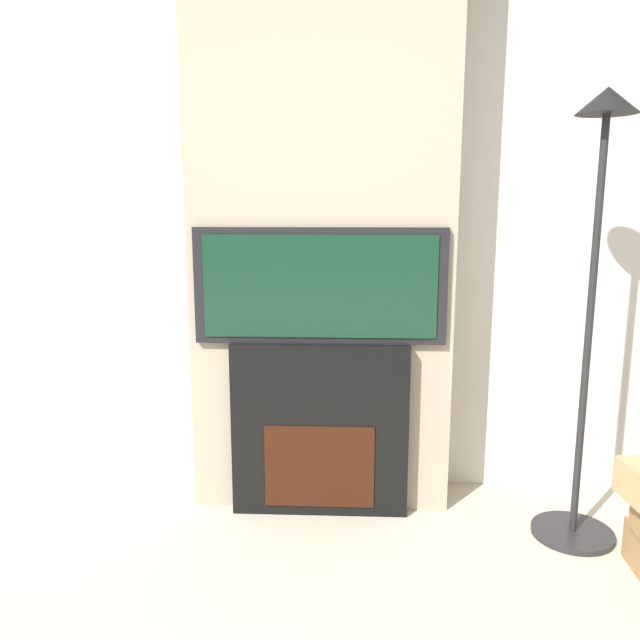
% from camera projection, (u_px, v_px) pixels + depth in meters
% --- Properties ---
extents(wall_back, '(6.00, 0.06, 2.70)m').
position_uv_depth(wall_back, '(323.00, 214.00, 2.97)').
color(wall_back, silver).
rests_on(wall_back, ground_plane).
extents(chimney_breast, '(1.17, 0.29, 2.70)m').
position_uv_depth(chimney_breast, '(321.00, 215.00, 2.80)').
color(chimney_breast, tan).
rests_on(chimney_breast, ground_plane).
extents(fireplace, '(0.79, 0.15, 0.79)m').
position_uv_depth(fireplace, '(320.00, 428.00, 2.83)').
color(fireplace, black).
rests_on(fireplace, ground_plane).
extents(television, '(1.10, 0.07, 0.51)m').
position_uv_depth(television, '(320.00, 286.00, 2.71)').
color(television, black).
rests_on(television, fireplace).
extents(floor_lamp, '(0.34, 0.34, 1.83)m').
position_uv_depth(floor_lamp, '(593.00, 276.00, 2.46)').
color(floor_lamp, '#262628').
rests_on(floor_lamp, ground_plane).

